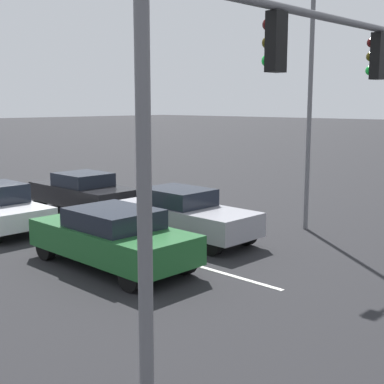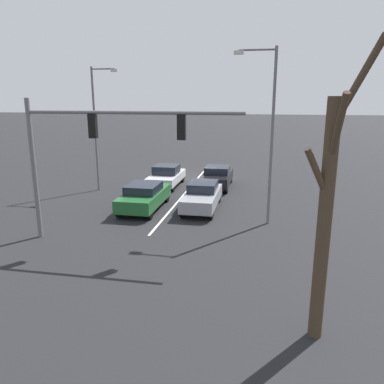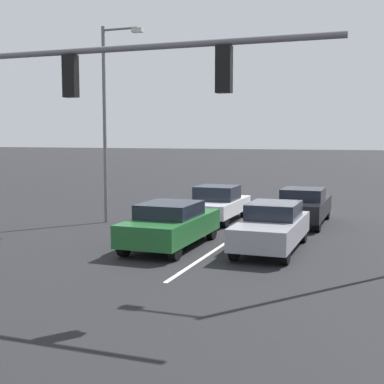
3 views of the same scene
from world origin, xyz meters
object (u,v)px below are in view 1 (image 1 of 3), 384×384
car_darkgreen_midlane_front (112,237)px  car_gray_leftlane_front (184,214)px  car_black_leftlane_second (83,192)px  traffic_signal_gantry (271,80)px  street_lamp_left_shoulder (307,76)px

car_darkgreen_midlane_front → car_gray_leftlane_front: bearing=-168.1°
car_black_leftlane_second → traffic_signal_gantry: 12.14m
traffic_signal_gantry → street_lamp_left_shoulder: 7.97m
car_darkgreen_midlane_front → car_black_leftlane_second: size_ratio=1.01×
car_gray_leftlane_front → car_darkgreen_midlane_front: (3.13, 0.66, 0.00)m
car_gray_leftlane_front → car_darkgreen_midlane_front: car_gray_leftlane_front is taller
car_gray_leftlane_front → car_darkgreen_midlane_front: size_ratio=0.99×
car_gray_leftlane_front → street_lamp_left_shoulder: bearing=151.2°
car_darkgreen_midlane_front → street_lamp_left_shoulder: 7.72m
car_black_leftlane_second → street_lamp_left_shoulder: bearing=114.0°
car_gray_leftlane_front → street_lamp_left_shoulder: 5.53m
car_gray_leftlane_front → car_black_leftlane_second: car_gray_leftlane_front is taller
street_lamp_left_shoulder → car_gray_leftlane_front: bearing=-28.8°
street_lamp_left_shoulder → car_darkgreen_midlane_front: bearing=-10.4°
traffic_signal_gantry → street_lamp_left_shoulder: (-7.02, -3.74, 0.44)m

